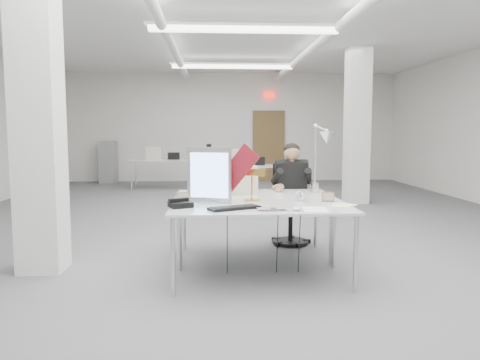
% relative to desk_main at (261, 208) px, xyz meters
% --- Properties ---
extents(room_shell, '(10.04, 14.04, 3.24)m').
position_rel_desk_main_xyz_m(room_shell, '(0.04, 2.63, 0.95)').
color(room_shell, '#575759').
rests_on(room_shell, ground).
extents(desk_main, '(1.80, 0.90, 0.02)m').
position_rel_desk_main_xyz_m(desk_main, '(0.00, 0.00, 0.00)').
color(desk_main, silver).
rests_on(desk_main, room_shell).
extents(desk_second, '(1.80, 0.90, 0.02)m').
position_rel_desk_main_xyz_m(desk_second, '(0.00, 0.90, 0.00)').
color(desk_second, silver).
rests_on(desk_second, room_shell).
extents(bg_desk_a, '(1.60, 0.80, 0.02)m').
position_rel_desk_main_xyz_m(bg_desk_a, '(0.20, 5.50, 0.00)').
color(bg_desk_a, silver).
rests_on(bg_desk_a, room_shell).
extents(bg_desk_b, '(1.60, 0.80, 0.02)m').
position_rel_desk_main_xyz_m(bg_desk_b, '(-1.80, 7.70, 0.00)').
color(bg_desk_b, silver).
rests_on(bg_desk_b, room_shell).
extents(filing_cabinet, '(0.45, 0.55, 1.20)m').
position_rel_desk_main_xyz_m(filing_cabinet, '(-3.50, 9.15, -0.14)').
color(filing_cabinet, gray).
rests_on(filing_cabinet, room_shell).
extents(office_chair, '(0.50, 0.50, 1.00)m').
position_rel_desk_main_xyz_m(office_chair, '(0.55, 1.50, -0.24)').
color(office_chair, black).
rests_on(office_chair, room_shell).
extents(seated_person, '(0.45, 0.57, 0.84)m').
position_rel_desk_main_xyz_m(seated_person, '(0.55, 1.45, 0.16)').
color(seated_person, black).
rests_on(seated_person, office_chair).
extents(monitor, '(0.46, 0.19, 0.58)m').
position_rel_desk_main_xyz_m(monitor, '(-0.51, 0.25, 0.30)').
color(monitor, '#A3A2A6').
rests_on(monitor, desk_main).
extents(pennant, '(0.46, 0.22, 0.54)m').
position_rel_desk_main_xyz_m(pennant, '(-0.23, 0.22, 0.36)').
color(pennant, maroon).
rests_on(pennant, monitor).
extents(keyboard, '(0.53, 0.36, 0.02)m').
position_rel_desk_main_xyz_m(keyboard, '(-0.27, -0.15, 0.02)').
color(keyboard, black).
rests_on(keyboard, desk_main).
extents(laptop, '(0.30, 0.21, 0.02)m').
position_rel_desk_main_xyz_m(laptop, '(0.08, -0.27, 0.02)').
color(laptop, '#B4B5B9').
rests_on(laptop, desk_main).
extents(mouse, '(0.10, 0.07, 0.04)m').
position_rel_desk_main_xyz_m(mouse, '(0.31, -0.28, 0.03)').
color(mouse, silver).
rests_on(mouse, desk_main).
extents(bankers_lamp, '(0.34, 0.23, 0.35)m').
position_rel_desk_main_xyz_m(bankers_lamp, '(-0.06, 0.36, 0.19)').
color(bankers_lamp, gold).
rests_on(bankers_lamp, desk_main).
extents(desk_phone, '(0.27, 0.25, 0.05)m').
position_rel_desk_main_xyz_m(desk_phone, '(-0.79, -0.01, 0.04)').
color(desk_phone, black).
rests_on(desk_phone, desk_main).
extents(picture_frame_left, '(0.14, 0.04, 0.11)m').
position_rel_desk_main_xyz_m(picture_frame_left, '(-0.79, 0.30, 0.07)').
color(picture_frame_left, '#AB7E49').
rests_on(picture_frame_left, desk_main).
extents(picture_frame_right, '(0.13, 0.05, 0.10)m').
position_rel_desk_main_xyz_m(picture_frame_right, '(0.73, 0.27, 0.06)').
color(picture_frame_right, '#9C6A43').
rests_on(picture_frame_right, desk_main).
extents(desk_clock, '(0.11, 0.06, 0.11)m').
position_rel_desk_main_xyz_m(desk_clock, '(0.45, 0.34, 0.06)').
color(desk_clock, silver).
rests_on(desk_clock, desk_main).
extents(paper_stack_a, '(0.26, 0.34, 0.01)m').
position_rel_desk_main_xyz_m(paper_stack_a, '(0.49, -0.24, 0.02)').
color(paper_stack_a, white).
rests_on(paper_stack_a, desk_main).
extents(paper_stack_b, '(0.23, 0.27, 0.01)m').
position_rel_desk_main_xyz_m(paper_stack_b, '(0.80, -0.03, 0.02)').
color(paper_stack_b, '#EFEB8F').
rests_on(paper_stack_b, desk_main).
extents(paper_stack_c, '(0.27, 0.26, 0.01)m').
position_rel_desk_main_xyz_m(paper_stack_c, '(0.85, 0.04, 0.02)').
color(paper_stack_c, silver).
rests_on(paper_stack_c, desk_main).
extents(beige_monitor, '(0.43, 0.42, 0.34)m').
position_rel_desk_main_xyz_m(beige_monitor, '(-0.16, 0.97, 0.18)').
color(beige_monitor, beige).
rests_on(beige_monitor, desk_second).
extents(architect_lamp, '(0.33, 0.67, 0.82)m').
position_rel_desk_main_xyz_m(architect_lamp, '(0.75, 0.74, 0.42)').
color(architect_lamp, '#B4B4B8').
rests_on(architect_lamp, desk_second).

